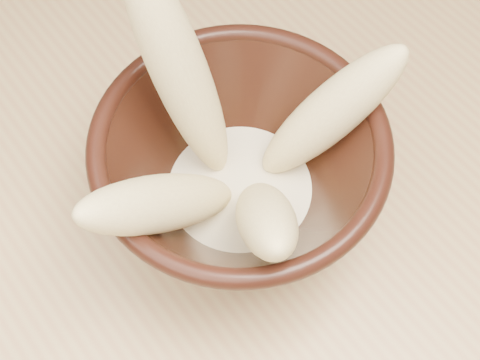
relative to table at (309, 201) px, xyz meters
The scene contains 7 objects.
table is the anchor object (origin of this frame).
bowl 0.18m from the table, behind, with size 0.23×0.23×0.13m.
milk_puddle 0.15m from the table, behind, with size 0.13×0.13×0.02m, color beige.
banana_upright 0.26m from the table, 148.62° to the left, with size 0.04×0.04×0.22m, color #D9C080.
banana_left 0.25m from the table, behind, with size 0.04×0.04×0.18m, color #D9C080.
banana_right 0.19m from the table, 133.34° to the right, with size 0.04×0.04×0.16m, color #D9C080.
banana_front 0.22m from the table, 153.61° to the right, with size 0.04×0.04×0.16m, color #D9C080.
Camera 1 is at (-0.26, -0.21, 1.29)m, focal length 50.00 mm.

